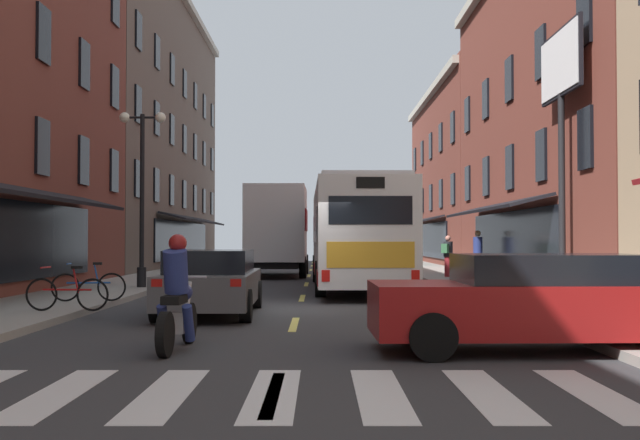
# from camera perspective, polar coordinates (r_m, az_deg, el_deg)

# --- Properties ---
(ground_plane) EXTENTS (34.80, 80.00, 0.10)m
(ground_plane) POSITION_cam_1_polar(r_m,az_deg,el_deg) (18.08, -1.50, -6.63)
(ground_plane) COLOR #333335
(lane_centre_dashes) EXTENTS (0.14, 73.90, 0.01)m
(lane_centre_dashes) POSITION_cam_1_polar(r_m,az_deg,el_deg) (17.83, -1.52, -6.53)
(lane_centre_dashes) COLOR #DBCC4C
(lane_centre_dashes) RESTS_ON ground
(crosswalk_near) EXTENTS (7.10, 2.80, 0.01)m
(crosswalk_near) POSITION_cam_1_polar(r_m,az_deg,el_deg) (8.17, -3.42, -12.57)
(crosswalk_near) COLOR silver
(crosswalk_near) RESTS_ON ground
(sidewalk_left) EXTENTS (3.00, 80.00, 0.14)m
(sidewalk_left) POSITION_cam_1_polar(r_m,az_deg,el_deg) (19.16, -19.52, -5.89)
(sidewalk_left) COLOR gray
(sidewalk_left) RESTS_ON ground
(sidewalk_right) EXTENTS (3.00, 80.00, 0.14)m
(sidewalk_right) POSITION_cam_1_polar(r_m,az_deg,el_deg) (18.86, 16.83, -5.99)
(sidewalk_right) COLOR gray
(sidewalk_right) RESTS_ON ground
(billboard_sign) EXTENTS (0.40, 3.32, 7.18)m
(billboard_sign) POSITION_cam_1_polar(r_m,az_deg,el_deg) (22.39, 17.33, 9.24)
(billboard_sign) COLOR black
(billboard_sign) RESTS_ON sidewalk_right
(transit_bus) EXTENTS (2.80, 12.09, 3.33)m
(transit_bus) POSITION_cam_1_polar(r_m,az_deg,el_deg) (24.98, 2.62, -1.07)
(transit_bus) COLOR silver
(transit_bus) RESTS_ON ground
(box_truck) EXTENTS (2.51, 6.77, 3.78)m
(box_truck) POSITION_cam_1_polar(r_m,az_deg,el_deg) (33.31, -3.04, -0.81)
(box_truck) COLOR black
(box_truck) RESTS_ON ground
(sedan_near) EXTENTS (1.98, 4.61, 1.36)m
(sedan_near) POSITION_cam_1_polar(r_m,az_deg,el_deg) (16.49, -7.94, -4.51)
(sedan_near) COLOR #515154
(sedan_near) RESTS_ON ground
(sedan_mid) EXTENTS (4.68, 2.09, 1.37)m
(sedan_mid) POSITION_cam_1_polar(r_m,az_deg,el_deg) (11.46, 15.82, -5.74)
(sedan_mid) COLOR maroon
(sedan_mid) RESTS_ON ground
(motorcycle_rider) EXTENTS (0.62, 2.07, 1.66)m
(motorcycle_rider) POSITION_cam_1_polar(r_m,az_deg,el_deg) (11.31, -10.39, -5.85)
(motorcycle_rider) COLOR black
(motorcycle_rider) RESTS_ON ground
(bicycle_near) EXTENTS (1.70, 0.48, 0.91)m
(bicycle_near) POSITION_cam_1_polar(r_m,az_deg,el_deg) (19.00, -16.58, -4.65)
(bicycle_near) COLOR black
(bicycle_near) RESTS_ON sidewalk_left
(bicycle_mid) EXTENTS (1.71, 0.48, 0.91)m
(bicycle_mid) POSITION_cam_1_polar(r_m,az_deg,el_deg) (16.54, -18.04, -5.12)
(bicycle_mid) COLOR black
(bicycle_mid) RESTS_ON sidewalk_left
(pedestrian_near) EXTENTS (0.48, 0.51, 1.60)m
(pedestrian_near) POSITION_cam_1_polar(r_m,az_deg,el_deg) (30.57, 9.41, -2.55)
(pedestrian_near) COLOR maroon
(pedestrian_near) RESTS_ON sidewalk_right
(pedestrian_mid) EXTENTS (0.36, 0.36, 1.81)m
(pedestrian_mid) POSITION_cam_1_polar(r_m,az_deg,el_deg) (31.24, 11.56, -2.35)
(pedestrian_mid) COLOR navy
(pedestrian_mid) RESTS_ON sidewalk_right
(street_lamp_twin) EXTENTS (1.42, 0.32, 5.34)m
(street_lamp_twin) POSITION_cam_1_polar(r_m,az_deg,el_deg) (24.26, -12.90, 2.16)
(street_lamp_twin) COLOR black
(street_lamp_twin) RESTS_ON sidewalk_left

